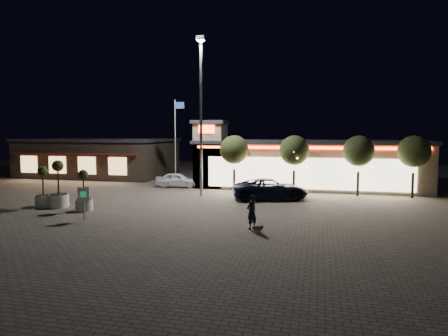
% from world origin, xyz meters
% --- Properties ---
extents(ground, '(90.00, 90.00, 0.00)m').
position_xyz_m(ground, '(0.00, 0.00, 0.00)').
color(ground, '#635B50').
rests_on(ground, ground).
extents(retail_building, '(20.40, 8.40, 6.10)m').
position_xyz_m(retail_building, '(9.51, 15.82, 2.21)').
color(retail_building, tan).
rests_on(retail_building, ground).
extents(restaurant_building, '(16.40, 11.00, 4.30)m').
position_xyz_m(restaurant_building, '(-14.00, 19.97, 2.16)').
color(restaurant_building, '#382D23').
rests_on(restaurant_building, ground).
extents(floodlight_pole, '(0.60, 0.40, 12.38)m').
position_xyz_m(floodlight_pole, '(2.00, 8.00, 7.02)').
color(floodlight_pole, gray).
rests_on(floodlight_pole, ground).
extents(flagpole, '(0.95, 0.10, 8.00)m').
position_xyz_m(flagpole, '(-1.90, 13.00, 4.74)').
color(flagpole, white).
rests_on(flagpole, ground).
extents(string_tree_a, '(2.42, 2.42, 4.79)m').
position_xyz_m(string_tree_a, '(4.00, 11.00, 3.56)').
color(string_tree_a, '#332319').
rests_on(string_tree_a, ground).
extents(string_tree_b, '(2.42, 2.42, 4.79)m').
position_xyz_m(string_tree_b, '(9.00, 11.00, 3.56)').
color(string_tree_b, '#332319').
rests_on(string_tree_b, ground).
extents(string_tree_c, '(2.42, 2.42, 4.79)m').
position_xyz_m(string_tree_c, '(14.00, 11.00, 3.56)').
color(string_tree_c, '#332319').
rests_on(string_tree_c, ground).
extents(string_tree_d, '(2.42, 2.42, 4.79)m').
position_xyz_m(string_tree_d, '(18.00, 11.00, 3.56)').
color(string_tree_d, '#332319').
rests_on(string_tree_d, ground).
extents(pickup_truck, '(6.19, 4.22, 1.57)m').
position_xyz_m(pickup_truck, '(7.48, 7.78, 0.79)').
color(pickup_truck, black).
rests_on(pickup_truck, ground).
extents(white_sedan, '(4.14, 2.14, 1.35)m').
position_xyz_m(white_sedan, '(-1.63, 12.46, 0.67)').
color(white_sedan, white).
rests_on(white_sedan, ground).
extents(pedestrian, '(0.71, 0.79, 1.82)m').
position_xyz_m(pedestrian, '(7.64, -1.67, 0.91)').
color(pedestrian, black).
rests_on(pedestrian, ground).
extents(dog, '(0.51, 0.25, 0.27)m').
position_xyz_m(dog, '(8.14, -2.42, 0.27)').
color(dog, '#59514C').
rests_on(dog, ground).
extents(planter_left, '(1.13, 1.13, 2.77)m').
position_xyz_m(planter_left, '(-7.12, 1.23, 0.86)').
color(planter_left, silver).
rests_on(planter_left, ground).
extents(planter_mid, '(1.29, 1.29, 3.18)m').
position_xyz_m(planter_mid, '(-6.00, 1.34, 0.98)').
color(planter_mid, silver).
rests_on(planter_mid, ground).
extents(planter_right, '(1.08, 1.08, 2.66)m').
position_xyz_m(planter_right, '(-3.67, 0.66, 0.82)').
color(planter_right, silver).
rests_on(planter_right, ground).
extents(valet_sign, '(0.61, 0.27, 1.91)m').
position_xyz_m(valet_sign, '(-2.08, -1.81, 1.33)').
color(valet_sign, gray).
rests_on(valet_sign, ground).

